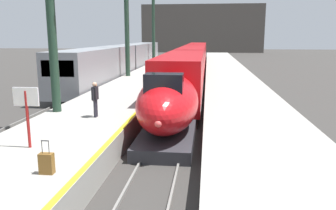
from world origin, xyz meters
TOP-DOWN VIEW (x-y plane):
  - platform_left at (-4.05, 24.75)m, footprint 4.80×110.00m
  - platform_right at (4.05, 24.75)m, footprint 4.80×110.00m
  - platform_left_safety_stripe at (-1.77, 24.75)m, footprint 0.20×107.80m
  - rail_main_left at (-0.75, 27.50)m, footprint 0.08×110.00m
  - rail_main_right at (0.75, 27.50)m, footprint 0.08×110.00m
  - rail_secondary_left at (-8.85, 27.50)m, footprint 0.08×110.00m
  - rail_secondary_right at (-7.35, 27.50)m, footprint 0.08×110.00m
  - highspeed_train_main at (0.00, 38.03)m, footprint 2.92×56.70m
  - regional_train_adjacent at (-8.10, 38.06)m, footprint 2.85×36.60m
  - station_column_mid at (-5.90, 14.75)m, footprint 4.00×0.68m
  - station_column_far at (-5.90, 30.79)m, footprint 4.00×0.68m
  - station_column_distant at (-5.90, 47.06)m, footprint 4.00×0.68m
  - passenger_mid_platform at (-3.50, 13.76)m, footprint 0.24×0.57m
  - rolling_suitcase at (-2.67, 6.93)m, footprint 0.40×0.22m
  - departure_info_board at (-4.34, 9.08)m, footprint 0.90×0.10m
  - terminus_back_wall at (0.00, 102.00)m, footprint 36.00×2.00m

SIDE VIEW (x-z plane):
  - rail_main_left at x=-0.75m, z-range 0.00..0.12m
  - rail_main_right at x=0.75m, z-range 0.00..0.12m
  - rail_secondary_left at x=-8.85m, z-range 0.00..0.12m
  - rail_secondary_right at x=-7.35m, z-range 0.00..0.12m
  - platform_left at x=-4.05m, z-range 0.00..1.05m
  - platform_right at x=4.05m, z-range 0.00..1.05m
  - platform_left_safety_stripe at x=-1.77m, z-range 1.05..1.06m
  - rolling_suitcase at x=-2.67m, z-range 0.86..1.85m
  - highspeed_train_main at x=0.00m, z-range 0.16..3.76m
  - passenger_mid_platform at x=-3.50m, z-range 1.19..2.88m
  - regional_train_adjacent at x=-8.10m, z-range 0.23..4.03m
  - departure_info_board at x=-4.34m, z-range 1.50..3.62m
  - station_column_mid at x=-5.90m, z-range 1.97..10.72m
  - station_column_far at x=-5.90m, z-range 1.97..10.82m
  - terminus_back_wall at x=0.00m, z-range 0.00..14.00m
  - station_column_distant at x=-5.90m, z-range 2.02..12.45m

